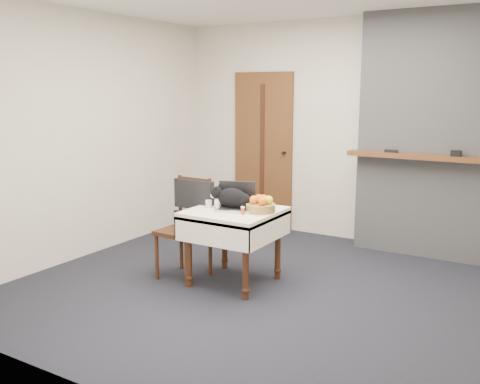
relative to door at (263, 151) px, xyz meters
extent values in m
plane|color=black|center=(1.20, -1.97, -1.00)|extent=(4.50, 4.50, 0.00)
cube|color=beige|center=(1.20, 0.03, 0.30)|extent=(4.50, 0.02, 2.60)
cube|color=beige|center=(-1.05, -1.97, 0.30)|extent=(0.02, 4.00, 2.60)
cube|color=brown|center=(0.00, 0.00, 0.00)|extent=(0.82, 0.05, 2.00)
cube|color=#3D1E10|center=(0.00, -0.03, 0.00)|extent=(0.06, 0.01, 1.70)
cylinder|color=black|center=(0.32, -0.04, 0.00)|extent=(0.04, 0.06, 0.04)
cube|color=gray|center=(2.10, -0.12, 0.30)|extent=(1.50, 0.30, 2.60)
cube|color=brown|center=(2.10, -0.36, 0.10)|extent=(1.62, 0.18, 0.05)
cube|color=black|center=(1.75, -0.36, 0.14)|extent=(0.14, 0.04, 0.03)
cube|color=black|center=(2.40, -0.36, 0.16)|extent=(0.10, 0.07, 0.06)
cylinder|color=#3D1E10|center=(0.48, -2.28, -0.68)|extent=(0.06, 0.06, 0.64)
sphere|color=#3D1E10|center=(0.48, -2.28, -0.92)|extent=(0.07, 0.07, 0.07)
cylinder|color=#3D1E10|center=(1.08, -2.28, -0.68)|extent=(0.06, 0.06, 0.64)
sphere|color=#3D1E10|center=(1.08, -2.28, -0.92)|extent=(0.07, 0.07, 0.07)
cylinder|color=#3D1E10|center=(0.48, -1.68, -0.68)|extent=(0.06, 0.06, 0.64)
sphere|color=#3D1E10|center=(0.48, -1.68, -0.92)|extent=(0.07, 0.07, 0.07)
cylinder|color=#3D1E10|center=(1.08, -1.68, -0.68)|extent=(0.06, 0.06, 0.64)
sphere|color=#3D1E10|center=(1.08, -1.68, -0.92)|extent=(0.07, 0.07, 0.07)
cube|color=silver|center=(0.78, -1.98, -0.33)|extent=(0.78, 0.78, 0.06)
cube|color=silver|center=(0.78, -2.36, -0.44)|extent=(0.78, 0.01, 0.22)
cube|color=silver|center=(0.78, -1.59, -0.44)|extent=(0.78, 0.01, 0.22)
cube|color=silver|center=(0.40, -1.98, -0.44)|extent=(0.01, 0.78, 0.22)
cube|color=silver|center=(1.17, -1.98, -0.44)|extent=(0.01, 0.78, 0.22)
cube|color=#B7B7BC|center=(0.80, -2.00, -0.29)|extent=(0.40, 0.34, 0.02)
cube|color=black|center=(0.80, -2.00, -0.28)|extent=(0.32, 0.25, 0.00)
cube|color=black|center=(0.75, -1.87, -0.16)|extent=(0.34, 0.18, 0.23)
cube|color=#A9C3F8|center=(0.75, -1.87, -0.16)|extent=(0.31, 0.16, 0.21)
ellipsoid|color=black|center=(0.75, -1.96, -0.20)|extent=(0.34, 0.24, 0.20)
ellipsoid|color=black|center=(0.84, -1.94, -0.22)|extent=(0.19, 0.21, 0.16)
sphere|color=black|center=(0.60, -1.99, -0.16)|extent=(0.13, 0.13, 0.11)
ellipsoid|color=white|center=(0.56, -2.00, -0.18)|extent=(0.06, 0.07, 0.05)
ellipsoid|color=white|center=(0.63, -1.98, -0.24)|extent=(0.06, 0.07, 0.08)
cone|color=black|center=(0.62, -2.02, -0.10)|extent=(0.05, 0.05, 0.05)
cone|color=black|center=(0.60, -1.96, -0.10)|extent=(0.05, 0.05, 0.05)
cylinder|color=black|center=(0.92, -1.99, -0.28)|extent=(0.17, 0.06, 0.03)
sphere|color=white|center=(0.63, -2.02, -0.28)|extent=(0.04, 0.04, 0.04)
sphere|color=white|center=(0.62, -1.95, -0.28)|extent=(0.04, 0.04, 0.04)
cylinder|color=silver|center=(0.53, -2.02, -0.26)|extent=(0.06, 0.06, 0.07)
cylinder|color=#A23914|center=(0.94, -2.09, -0.27)|extent=(0.03, 0.03, 0.06)
cylinder|color=white|center=(0.94, -2.09, -0.24)|extent=(0.03, 0.03, 0.01)
cylinder|color=#A37941|center=(1.03, -1.93, -0.26)|extent=(0.26, 0.26, 0.07)
sphere|color=orange|center=(0.98, -1.96, -0.19)|extent=(0.08, 0.08, 0.08)
sphere|color=orange|center=(1.07, -1.97, -0.19)|extent=(0.08, 0.08, 0.08)
sphere|color=orange|center=(1.03, -1.88, -0.19)|extent=(0.08, 0.08, 0.08)
sphere|color=yellow|center=(1.10, -1.90, -0.19)|extent=(0.08, 0.08, 0.08)
sphere|color=orange|center=(0.99, -1.89, -0.19)|extent=(0.08, 0.08, 0.08)
cube|color=black|center=(0.96, -1.93, -0.30)|extent=(0.13, 0.03, 0.01)
cube|color=#3D1E10|center=(0.29, -2.11, -0.55)|extent=(0.44, 0.44, 0.04)
cylinder|color=#3D1E10|center=(0.10, -2.28, -0.77)|extent=(0.04, 0.04, 0.45)
cylinder|color=#3D1E10|center=(0.47, -2.29, -0.77)|extent=(0.04, 0.04, 0.45)
cylinder|color=#3D1E10|center=(0.12, -1.92, -0.77)|extent=(0.04, 0.04, 0.45)
cylinder|color=#3D1E10|center=(0.48, -1.93, -0.77)|extent=(0.04, 0.04, 0.45)
cylinder|color=#3D1E10|center=(0.12, -1.92, -0.29)|extent=(0.04, 0.04, 0.50)
cylinder|color=#3D1E10|center=(0.48, -1.93, -0.29)|extent=(0.04, 0.04, 0.50)
cube|color=#3D1E10|center=(0.30, -1.92, -0.19)|extent=(0.36, 0.04, 0.28)
cube|color=black|center=(0.30, -1.93, -0.21)|extent=(0.45, 0.08, 0.28)
camera|label=1|loc=(3.30, -6.04, 0.79)|focal=40.00mm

